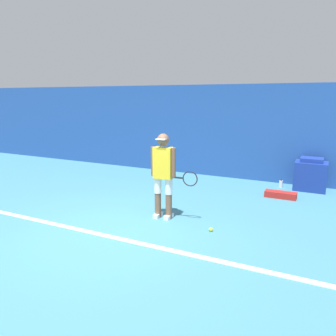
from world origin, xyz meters
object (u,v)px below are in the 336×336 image
object	(u,v)px
covered_chair	(311,175)
equipment_bag	(281,195)
tennis_player	(164,172)
water_bottle	(281,184)
tennis_ball	(211,229)

from	to	relation	value
covered_chair	equipment_bag	world-z (taller)	covered_chair
tennis_player	water_bottle	distance (m)	3.73
equipment_bag	covered_chair	bearing A→B (deg)	61.53
equipment_bag	water_bottle	bearing A→B (deg)	97.29
tennis_player	covered_chair	size ratio (longest dim) A/B	2.00
water_bottle	tennis_player	bearing A→B (deg)	-117.72
covered_chair	water_bottle	bearing A→B (deg)	-172.21
covered_chair	water_bottle	world-z (taller)	covered_chair
tennis_ball	equipment_bag	size ratio (longest dim) A/B	0.10
tennis_player	tennis_ball	xyz separation A→B (m)	(1.01, -0.21, -0.86)
tennis_player	covered_chair	xyz separation A→B (m)	(2.36, 3.32, -0.51)
covered_chair	water_bottle	distance (m)	0.73
covered_chair	equipment_bag	xyz separation A→B (m)	(-0.55, -1.01, -0.31)
tennis_ball	equipment_bag	xyz separation A→B (m)	(0.80, 2.52, 0.04)
equipment_bag	water_bottle	xyz separation A→B (m)	(-0.12, 0.92, 0.02)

